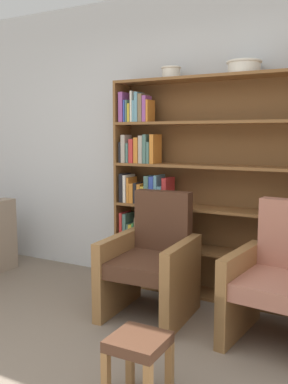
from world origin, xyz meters
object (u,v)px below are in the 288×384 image
at_px(armchair_leather, 152,263).
at_px(armchair_cushioned, 282,283).
at_px(bookshelf, 210,193).
at_px(bowl_olive, 244,66).
at_px(footstool, 138,351).
at_px(bowl_terracotta, 171,72).

distance_m(armchair_leather, armchair_cushioned, 1.01).
xyz_separation_m(armchair_leather, armchair_cushioned, (1.01, -0.00, 0.00)).
height_order(bookshelf, bowl_olive, bowl_olive).
bearing_deg(armchair_cushioned, bookshelf, -32.72).
bearing_deg(footstool, bowl_terracotta, 109.69).
distance_m(bookshelf, footstool, 1.82).
height_order(bookshelf, armchair_leather, bookshelf).
bearing_deg(bookshelf, bowl_terracotta, -177.36).
distance_m(bookshelf, bowl_terracotta, 1.13).
bearing_deg(bookshelf, bowl_olive, -3.66).
relative_size(bowl_terracotta, armchair_cushioned, 0.18).
relative_size(bookshelf, armchair_cushioned, 2.34).
distance_m(bowl_terracotta, armchair_leather, 1.69).
bearing_deg(armchair_cushioned, bowl_terracotta, -21.27).
bearing_deg(bowl_olive, armchair_leather, -132.69).
bearing_deg(footstool, armchair_cushioned, 64.00).
bearing_deg(bookshelf, footstool, -82.66).
height_order(armchair_leather, armchair_cushioned, same).
bearing_deg(bookshelf, armchair_cushioned, -38.84).
bearing_deg(footstool, bowl_olive, 88.07).
xyz_separation_m(bowl_terracotta, footstool, (0.60, -1.67, -1.70)).
relative_size(armchair_leather, footstool, 2.58).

